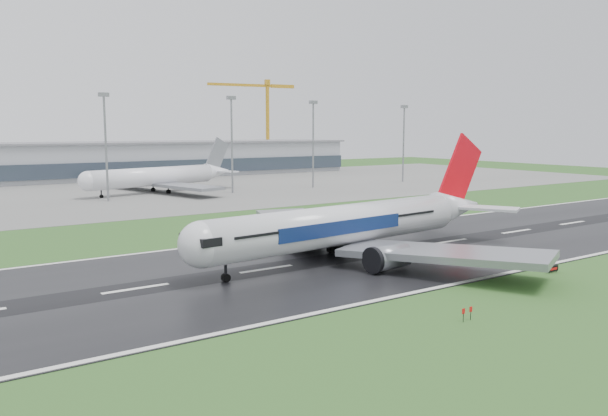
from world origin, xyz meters
TOP-DOWN VIEW (x-y plane):
  - ground at (0.00, 0.00)m, footprint 520.00×520.00m
  - runway at (0.00, 0.00)m, footprint 400.00×45.00m
  - apron at (0.00, 125.00)m, footprint 400.00×130.00m
  - terminal at (0.00, 185.00)m, footprint 240.00×36.00m
  - main_airliner at (-2.50, -0.79)m, footprint 71.71×68.91m
  - parked_airliner at (4.42, 114.84)m, footprint 72.22×69.26m
  - tower_crane at (95.91, 200.00)m, footprint 48.02×10.02m
  - runway_sign at (14.56, -25.20)m, footprint 2.28×0.90m
  - floodmast_2 at (-16.58, 100.00)m, footprint 0.64×0.64m
  - floodmast_3 at (24.44, 100.00)m, footprint 0.64×0.64m
  - floodmast_4 at (57.15, 100.00)m, footprint 0.64×0.64m
  - floodmast_5 at (101.48, 100.00)m, footprint 0.64×0.64m

SIDE VIEW (x-z plane):
  - ground at x=0.00m, z-range 0.00..0.00m
  - apron at x=0.00m, z-range 0.00..0.08m
  - runway at x=0.00m, z-range 0.00..0.10m
  - runway_sign at x=14.56m, z-range 0.00..1.04m
  - terminal at x=0.00m, z-range 0.00..15.00m
  - parked_airliner at x=4.42m, z-range 0.08..17.68m
  - main_airliner at x=-2.50m, z-range 0.10..19.50m
  - floodmast_5 at x=101.48m, z-range 0.00..29.68m
  - floodmast_4 at x=57.15m, z-range 0.00..30.27m
  - floodmast_2 at x=-16.58m, z-range 0.00..30.58m
  - floodmast_3 at x=24.44m, z-range 0.00..30.90m
  - tower_crane at x=95.91m, z-range 0.00..47.31m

